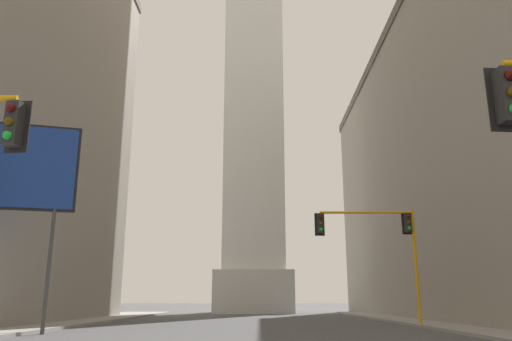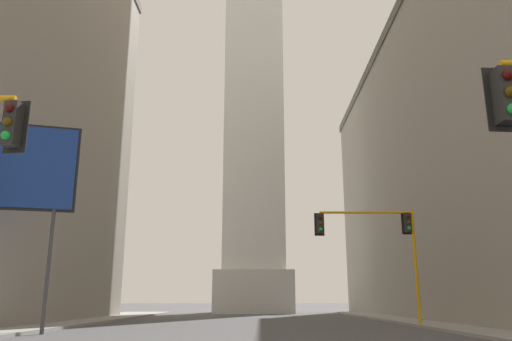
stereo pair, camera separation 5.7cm
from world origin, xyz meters
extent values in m
cube|color=silver|center=(0.00, 56.35, 2.30)|extent=(8.80, 8.80, 4.61)
cube|color=white|center=(0.00, 56.35, 28.25)|extent=(7.04, 7.04, 47.28)
cube|color=black|center=(-5.17, 9.04, 5.53)|extent=(0.38, 0.38, 1.10)
cube|color=black|center=(-5.15, 9.21, 5.53)|extent=(0.58, 0.10, 1.32)
sphere|color=#410907|center=(-5.19, 8.85, 5.87)|extent=(0.22, 0.22, 0.22)
sphere|color=#483506|center=(-5.19, 8.85, 5.53)|extent=(0.22, 0.22, 0.22)
sphere|color=green|center=(-5.19, 8.85, 5.19)|extent=(0.22, 0.22, 0.22)
cube|color=black|center=(5.42, 6.72, 5.24)|extent=(0.37, 0.37, 1.10)
cube|color=black|center=(5.40, 6.90, 5.24)|extent=(0.58, 0.09, 1.32)
sphere|color=#410907|center=(5.44, 6.53, 5.58)|extent=(0.22, 0.22, 0.22)
sphere|color=#483506|center=(5.44, 6.53, 5.24)|extent=(0.22, 0.22, 0.22)
cylinder|color=orange|center=(9.53, 26.53, 3.24)|extent=(0.18, 0.18, 6.47)
cylinder|color=#262626|center=(9.53, 26.53, 0.05)|extent=(0.40, 0.40, 0.10)
cube|color=black|center=(9.24, 26.53, 5.77)|extent=(0.37, 0.37, 1.10)
cube|color=black|center=(9.23, 26.70, 5.77)|extent=(0.58, 0.08, 1.32)
sphere|color=#410907|center=(9.26, 26.34, 6.12)|extent=(0.22, 0.22, 0.22)
sphere|color=#483506|center=(9.26, 26.34, 5.77)|extent=(0.22, 0.22, 0.22)
sphere|color=green|center=(9.26, 26.34, 5.43)|extent=(0.22, 0.22, 0.22)
cylinder|color=orange|center=(6.86, 26.53, 6.37)|extent=(5.35, 0.14, 0.14)
sphere|color=orange|center=(9.53, 26.53, 6.37)|extent=(0.18, 0.18, 0.18)
cube|color=black|center=(4.19, 26.53, 5.70)|extent=(0.37, 0.37, 1.10)
cube|color=black|center=(4.17, 26.70, 5.70)|extent=(0.58, 0.08, 1.32)
sphere|color=#410907|center=(4.21, 26.34, 6.05)|extent=(0.22, 0.22, 0.22)
sphere|color=#483506|center=(4.21, 26.34, 5.70)|extent=(0.22, 0.22, 0.22)
sphere|color=green|center=(4.21, 26.34, 5.36)|extent=(0.22, 0.22, 0.22)
cylinder|color=#3F3F42|center=(-8.82, 20.60, 2.77)|extent=(0.18, 0.18, 5.53)
cube|color=navy|center=(-10.56, 20.11, 7.48)|extent=(5.02, 1.64, 3.90)
cube|color=black|center=(-10.56, 20.11, 7.48)|extent=(5.22, 1.59, 4.14)
camera|label=1|loc=(0.71, -2.16, 1.48)|focal=35.00mm
camera|label=2|loc=(0.76, -2.16, 1.48)|focal=35.00mm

